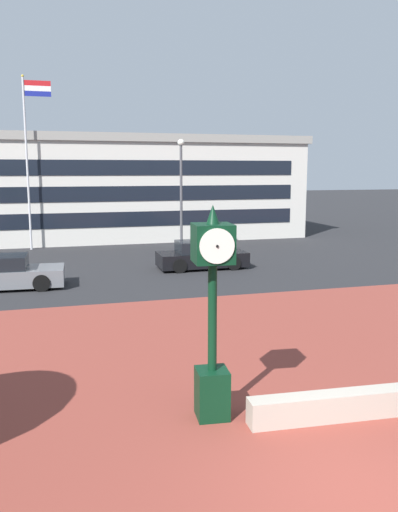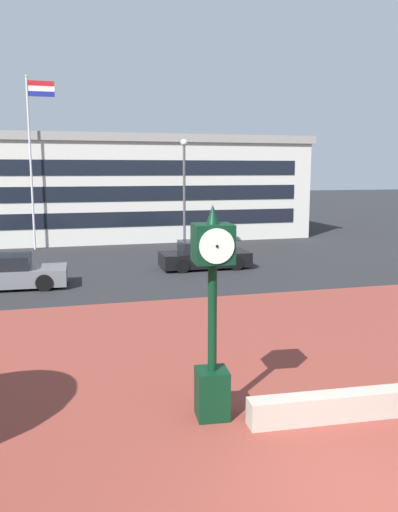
# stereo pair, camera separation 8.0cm
# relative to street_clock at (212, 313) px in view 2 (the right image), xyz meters

# --- Properties ---
(ground_plane) EXTENTS (200.00, 200.00, 0.00)m
(ground_plane) POSITION_rel_street_clock_xyz_m (1.39, -2.79, -1.97)
(ground_plane) COLOR #262628
(plaza_brick_paving) EXTENTS (44.00, 15.67, 0.01)m
(plaza_brick_paving) POSITION_rel_street_clock_xyz_m (1.39, 1.04, -1.97)
(plaza_brick_paving) COLOR brown
(plaza_brick_paving) RESTS_ON ground
(planter_wall) EXTENTS (3.22, 0.60, 0.50)m
(planter_wall) POSITION_rel_street_clock_xyz_m (2.10, -0.68, -1.72)
(planter_wall) COLOR #ADA393
(planter_wall) RESTS_ON ground
(street_clock) EXTENTS (0.74, 0.80, 3.91)m
(street_clock) POSITION_rel_street_clock_xyz_m (0.00, 0.00, 0.00)
(street_clock) COLOR black
(street_clock) RESTS_ON ground
(car_street_near) EXTENTS (4.07, 1.87, 1.28)m
(car_street_near) POSITION_rel_street_clock_xyz_m (3.86, 14.27, -1.40)
(car_street_near) COLOR black
(car_street_near) RESTS_ON ground
(car_street_far) EXTENTS (4.34, 2.07, 1.28)m
(car_street_far) POSITION_rel_street_clock_xyz_m (-4.50, 12.33, -1.40)
(car_street_far) COLOR slate
(car_street_far) RESTS_ON ground
(flagpole_primary) EXTENTS (1.53, 0.14, 9.60)m
(flagpole_primary) POSITION_rel_street_clock_xyz_m (-3.76, 22.44, 3.54)
(flagpole_primary) COLOR silver
(flagpole_primary) RESTS_ON ground
(civic_building) EXTENTS (23.98, 15.70, 6.67)m
(civic_building) POSITION_rel_street_clock_xyz_m (1.88, 30.77, 1.37)
(civic_building) COLOR beige
(civic_building) RESTS_ON ground
(street_lamp_post) EXTENTS (0.36, 0.36, 6.09)m
(street_lamp_post) POSITION_rel_street_clock_xyz_m (3.99, 18.60, 1.80)
(street_lamp_post) COLOR #4C4C51
(street_lamp_post) RESTS_ON ground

